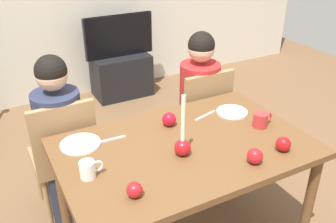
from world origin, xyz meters
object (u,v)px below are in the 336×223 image
object	(u,v)px
candle_centerpiece	(183,143)
tv_stand	(121,75)
apple_near_candle	(134,190)
apple_far_edge	(169,119)
person_right_child	(199,108)
apple_by_right_mug	(283,144)
tv	(119,36)
mug_right	(261,120)
plate_right	(232,112)
chair_right	(201,116)
person_left_child	(62,143)
dining_table	(184,157)
chair_left	(64,153)
apple_by_left_plate	(255,156)
plate_left	(80,144)
mug_left	(88,169)

from	to	relation	value
candle_centerpiece	tv_stand	bearing A→B (deg)	76.76
apple_near_candle	apple_far_edge	distance (m)	0.67
person_right_child	apple_by_right_mug	bearing A→B (deg)	-93.48
tv	mug_right	bearing A→B (deg)	-89.70
plate_right	apple_by_right_mug	distance (m)	0.49
chair_right	person_left_child	world-z (taller)	person_left_child
dining_table	plate_right	size ratio (longest dim) A/B	6.97
plate_right	apple_far_edge	world-z (taller)	apple_far_edge
chair_left	candle_centerpiece	bearing A→B (deg)	-54.04
person_left_child	plate_right	bearing A→B (deg)	-23.83
tv_stand	candle_centerpiece	size ratio (longest dim) A/B	1.81
person_left_child	apple_near_candle	world-z (taller)	person_left_child
apple_near_candle	tv	bearing A→B (deg)	70.29
chair_right	mug_right	size ratio (longest dim) A/B	6.77
plate_right	apple_far_edge	distance (m)	0.44
person_right_child	chair_right	bearing A→B (deg)	-90.00
plate_right	apple_by_left_plate	bearing A→B (deg)	-114.82
person_left_child	mug_right	bearing A→B (deg)	-32.22
tv	apple_by_right_mug	distance (m)	2.60
tv	plate_left	size ratio (longest dim) A/B	3.51
dining_table	apple_by_right_mug	size ratio (longest dim) A/B	16.85
mug_left	apple_by_left_plate	distance (m)	0.84
mug_left	apple_by_left_plate	bearing A→B (deg)	-19.94
person_right_child	apple_far_edge	distance (m)	0.66
apple_far_edge	mug_left	bearing A→B (deg)	-155.91
chair_right	apple_far_edge	world-z (taller)	chair_right
candle_centerpiece	apple_by_right_mug	world-z (taller)	candle_centerpiece
chair_left	plate_right	xyz separation A→B (m)	(1.02, -0.42, 0.24)
dining_table	mug_right	size ratio (longest dim) A/B	10.54
plate_left	apple_far_edge	distance (m)	0.54
candle_centerpiece	apple_by_left_plate	size ratio (longest dim) A/B	4.20
plate_left	mug_left	world-z (taller)	mug_left
plate_right	tv_stand	bearing A→B (deg)	89.09
person_right_child	mug_right	world-z (taller)	person_right_child
plate_left	mug_left	size ratio (longest dim) A/B	1.88
mug_left	plate_right	bearing A→B (deg)	11.85
person_right_child	plate_right	distance (m)	0.49
person_right_child	plate_right	size ratio (longest dim) A/B	5.83
plate_left	mug_left	distance (m)	0.31
chair_left	chair_right	bearing A→B (deg)	0.00
tv	apple_far_edge	distance (m)	2.12
candle_centerpiece	apple_far_edge	xyz separation A→B (m)	(0.08, 0.31, -0.03)
person_right_child	candle_centerpiece	bearing A→B (deg)	-128.08
chair_right	mug_right	bearing A→B (deg)	-89.00
dining_table	tv_stand	size ratio (longest dim) A/B	2.19
chair_left	person_left_child	xyz separation A→B (m)	(0.00, 0.03, 0.06)
tv_stand	tv	world-z (taller)	tv
chair_left	person_left_child	bearing A→B (deg)	90.00
tv_stand	apple_near_candle	distance (m)	2.78
chair_right	mug_right	distance (m)	0.70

